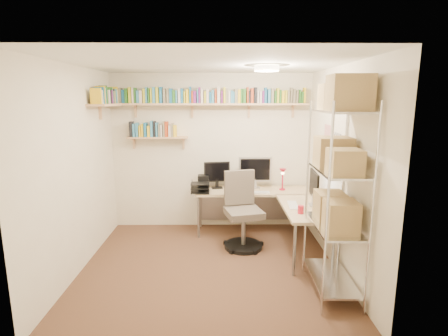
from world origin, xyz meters
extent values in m
plane|color=#49281F|center=(0.00, 0.00, 0.00)|extent=(3.20, 3.20, 0.00)
cube|color=beige|center=(0.00, 1.50, 1.25)|extent=(3.20, 0.04, 2.50)
cube|color=beige|center=(-1.60, 0.00, 1.25)|extent=(0.04, 3.00, 2.50)
cube|color=beige|center=(1.60, 0.00, 1.25)|extent=(0.04, 3.00, 2.50)
cube|color=beige|center=(0.00, -1.50, 1.25)|extent=(3.20, 0.04, 2.50)
cube|color=white|center=(0.00, 0.00, 2.50)|extent=(3.20, 3.00, 0.04)
cube|color=silver|center=(1.59, 0.55, 1.55)|extent=(0.01, 0.30, 0.42)
cube|color=white|center=(1.59, 0.15, 1.50)|extent=(0.01, 0.28, 0.38)
cylinder|color=#FFEAC6|center=(0.70, 0.20, 2.46)|extent=(0.30, 0.30, 0.06)
cube|color=tan|center=(0.00, 1.38, 2.02)|extent=(3.05, 0.25, 0.03)
cube|color=tan|center=(-1.48, 0.95, 2.02)|extent=(0.25, 1.00, 0.03)
cube|color=tan|center=(-0.85, 1.40, 1.50)|extent=(0.95, 0.20, 0.02)
cube|color=tan|center=(-1.20, 1.44, 1.95)|extent=(0.03, 0.20, 0.20)
cube|color=tan|center=(-0.30, 1.44, 1.95)|extent=(0.03, 0.20, 0.20)
cube|color=tan|center=(0.60, 1.44, 1.95)|extent=(0.03, 0.20, 0.20)
cube|color=tan|center=(1.30, 1.44, 1.95)|extent=(0.03, 0.20, 0.20)
cube|color=#797258|center=(-1.47, 1.38, 2.14)|extent=(0.03, 0.14, 0.22)
cube|color=#B03917|center=(-1.43, 1.38, 2.12)|extent=(0.02, 0.15, 0.18)
cube|color=#797258|center=(-1.39, 1.38, 2.15)|extent=(0.04, 0.13, 0.23)
cube|color=#1C6292|center=(-1.34, 1.38, 2.14)|extent=(0.04, 0.12, 0.20)
cube|color=#2A6822|center=(-1.29, 1.38, 2.15)|extent=(0.04, 0.14, 0.22)
cube|color=gold|center=(-1.24, 1.38, 2.16)|extent=(0.04, 0.15, 0.24)
cube|color=beige|center=(-1.20, 1.38, 2.15)|extent=(0.03, 0.12, 0.24)
cube|color=#2A6822|center=(-1.16, 1.38, 2.15)|extent=(0.03, 0.12, 0.23)
cube|color=teal|center=(-1.12, 1.38, 2.13)|extent=(0.04, 0.14, 0.19)
cube|color=beige|center=(-1.07, 1.38, 2.13)|extent=(0.04, 0.15, 0.19)
cube|color=gold|center=(-1.02, 1.38, 2.14)|extent=(0.03, 0.11, 0.22)
cube|color=teal|center=(-0.99, 1.38, 2.16)|extent=(0.03, 0.12, 0.24)
cube|color=#2A6822|center=(-0.95, 1.38, 2.15)|extent=(0.02, 0.13, 0.23)
cube|color=gold|center=(-0.91, 1.38, 2.15)|extent=(0.03, 0.12, 0.23)
cube|color=teal|center=(-0.87, 1.38, 2.16)|extent=(0.04, 0.15, 0.24)
cube|color=gold|center=(-0.82, 1.38, 2.16)|extent=(0.04, 0.12, 0.24)
cube|color=#1C6292|center=(-0.77, 1.38, 2.16)|extent=(0.04, 0.14, 0.25)
cube|color=#797258|center=(-0.71, 1.38, 2.15)|extent=(0.04, 0.12, 0.22)
cube|color=#797258|center=(-0.66, 1.38, 2.15)|extent=(0.04, 0.11, 0.23)
cube|color=#1C6292|center=(-0.62, 1.38, 2.15)|extent=(0.04, 0.13, 0.22)
cube|color=#2A6822|center=(-0.57, 1.38, 2.13)|extent=(0.04, 0.15, 0.19)
cube|color=teal|center=(-0.53, 1.38, 2.13)|extent=(0.02, 0.13, 0.20)
cube|color=beige|center=(-0.49, 1.38, 2.15)|extent=(0.04, 0.11, 0.23)
cube|color=#1C6292|center=(-0.44, 1.38, 2.15)|extent=(0.04, 0.12, 0.22)
cube|color=gold|center=(-0.40, 1.38, 2.13)|extent=(0.02, 0.13, 0.18)
cube|color=yellow|center=(-0.36, 1.38, 2.14)|extent=(0.04, 0.14, 0.21)
cube|color=#1C6292|center=(-0.32, 1.38, 2.16)|extent=(0.02, 0.15, 0.25)
cube|color=#B03917|center=(-0.29, 1.38, 2.13)|extent=(0.03, 0.14, 0.18)
cube|color=#751F71|center=(-0.25, 1.38, 2.13)|extent=(0.04, 0.15, 0.18)
cube|color=teal|center=(-0.20, 1.38, 2.14)|extent=(0.02, 0.12, 0.21)
cube|color=#751F71|center=(-0.18, 1.38, 2.16)|extent=(0.02, 0.14, 0.24)
cube|color=beige|center=(-0.14, 1.38, 2.14)|extent=(0.04, 0.14, 0.22)
cube|color=gold|center=(-0.09, 1.38, 2.13)|extent=(0.03, 0.11, 0.18)
cube|color=beige|center=(-0.05, 1.38, 2.14)|extent=(0.04, 0.13, 0.21)
cube|color=#1C6292|center=(-0.01, 1.38, 2.12)|extent=(0.03, 0.13, 0.17)
cube|color=teal|center=(0.03, 1.38, 2.13)|extent=(0.04, 0.13, 0.20)
cube|color=#B03917|center=(0.07, 1.38, 2.14)|extent=(0.03, 0.14, 0.21)
cube|color=beige|center=(0.12, 1.38, 2.16)|extent=(0.04, 0.15, 0.25)
cube|color=#751F71|center=(0.17, 1.38, 2.13)|extent=(0.02, 0.14, 0.19)
cube|color=gold|center=(0.21, 1.38, 2.16)|extent=(0.03, 0.13, 0.24)
cube|color=#797258|center=(0.25, 1.38, 2.15)|extent=(0.03, 0.13, 0.22)
cube|color=beige|center=(0.28, 1.38, 2.13)|extent=(0.03, 0.13, 0.19)
cube|color=teal|center=(0.32, 1.38, 2.13)|extent=(0.03, 0.12, 0.19)
cube|color=teal|center=(0.35, 1.38, 2.12)|extent=(0.02, 0.12, 0.18)
cube|color=#797258|center=(0.39, 1.38, 2.15)|extent=(0.04, 0.13, 0.22)
cube|color=yellow|center=(0.44, 1.38, 2.14)|extent=(0.04, 0.12, 0.21)
cube|color=#2A6822|center=(0.47, 1.38, 2.14)|extent=(0.02, 0.13, 0.22)
cube|color=#2A6822|center=(0.52, 1.38, 2.14)|extent=(0.04, 0.15, 0.22)
cube|color=#B03917|center=(0.57, 1.38, 2.16)|extent=(0.03, 0.14, 0.24)
cube|color=black|center=(0.60, 1.38, 2.13)|extent=(0.03, 0.13, 0.19)
cube|color=#B03917|center=(0.63, 1.38, 2.15)|extent=(0.04, 0.14, 0.23)
cube|color=black|center=(0.69, 1.38, 2.16)|extent=(0.04, 0.12, 0.24)
cube|color=beige|center=(0.73, 1.38, 2.13)|extent=(0.02, 0.12, 0.19)
cube|color=beige|center=(0.77, 1.38, 2.13)|extent=(0.03, 0.12, 0.18)
cube|color=#751F71|center=(0.81, 1.38, 2.13)|extent=(0.03, 0.11, 0.19)
cube|color=#1C6292|center=(0.84, 1.38, 2.15)|extent=(0.04, 0.11, 0.24)
cube|color=teal|center=(0.90, 1.38, 2.14)|extent=(0.04, 0.14, 0.21)
cube|color=#797258|center=(0.95, 1.38, 2.15)|extent=(0.04, 0.13, 0.22)
cube|color=#2A6822|center=(0.99, 1.38, 2.13)|extent=(0.03, 0.14, 0.19)
cube|color=gold|center=(1.03, 1.38, 2.15)|extent=(0.03, 0.14, 0.23)
cube|color=#2A6822|center=(1.07, 1.38, 2.14)|extent=(0.03, 0.14, 0.20)
cube|color=yellow|center=(1.11, 1.38, 2.13)|extent=(0.04, 0.15, 0.19)
cube|color=gold|center=(1.16, 1.38, 2.13)|extent=(0.03, 0.14, 0.20)
cube|color=#797258|center=(1.19, 1.38, 2.13)|extent=(0.03, 0.14, 0.20)
cube|color=#797258|center=(1.24, 1.38, 2.15)|extent=(0.03, 0.11, 0.24)
cube|color=#797258|center=(1.28, 1.38, 2.14)|extent=(0.03, 0.13, 0.22)
cube|color=#797258|center=(1.33, 1.38, 2.13)|extent=(0.03, 0.13, 0.19)
cube|color=#2A6822|center=(1.37, 1.38, 2.14)|extent=(0.02, 0.13, 0.21)
cube|color=#2A6822|center=(1.41, 1.38, 2.12)|extent=(0.03, 0.11, 0.17)
cube|color=yellow|center=(1.45, 1.38, 2.15)|extent=(0.02, 0.12, 0.24)
cube|color=yellow|center=(-1.48, 0.51, 2.14)|extent=(0.14, 0.03, 0.20)
cube|color=#797258|center=(-1.48, 0.56, 2.13)|extent=(0.12, 0.04, 0.18)
cube|color=beige|center=(-1.48, 0.61, 2.12)|extent=(0.12, 0.03, 0.18)
cube|color=#1C6292|center=(-1.48, 0.65, 2.15)|extent=(0.13, 0.03, 0.22)
cube|color=yellow|center=(-1.48, 0.69, 2.15)|extent=(0.14, 0.02, 0.24)
cube|color=#1C6292|center=(-1.48, 0.73, 2.14)|extent=(0.13, 0.02, 0.21)
cube|color=#2A6822|center=(-1.48, 0.77, 2.16)|extent=(0.14, 0.03, 0.24)
cube|color=#797258|center=(-1.48, 0.81, 2.16)|extent=(0.11, 0.03, 0.25)
cube|color=beige|center=(-1.48, 0.86, 2.13)|extent=(0.15, 0.04, 0.19)
cube|color=#2A6822|center=(-1.48, 0.90, 2.14)|extent=(0.13, 0.03, 0.22)
cube|color=black|center=(-1.48, 0.94, 2.13)|extent=(0.14, 0.04, 0.20)
cube|color=#751F71|center=(-1.48, 0.99, 2.13)|extent=(0.15, 0.04, 0.19)
cube|color=#2A6822|center=(-1.48, 1.04, 2.15)|extent=(0.13, 0.02, 0.23)
cube|color=teal|center=(-1.48, 1.07, 2.14)|extent=(0.12, 0.03, 0.22)
cube|color=#797258|center=(-1.48, 1.10, 2.12)|extent=(0.14, 0.03, 0.18)
cube|color=black|center=(-1.48, 1.14, 2.14)|extent=(0.12, 0.02, 0.21)
cube|color=yellow|center=(-1.48, 1.18, 2.13)|extent=(0.11, 0.03, 0.19)
cube|color=teal|center=(-1.48, 1.23, 2.14)|extent=(0.13, 0.04, 0.21)
cube|color=beige|center=(-1.48, 1.26, 2.13)|extent=(0.14, 0.02, 0.19)
cube|color=yellow|center=(-1.48, 1.30, 2.16)|extent=(0.12, 0.03, 0.25)
cube|color=beige|center=(-1.48, 1.35, 2.13)|extent=(0.13, 0.03, 0.19)
cube|color=black|center=(-1.26, 1.40, 1.63)|extent=(0.04, 0.15, 0.24)
cube|color=teal|center=(-1.21, 1.40, 1.61)|extent=(0.03, 0.14, 0.20)
cube|color=teal|center=(-1.16, 1.40, 1.62)|extent=(0.04, 0.11, 0.22)
cube|color=yellow|center=(-1.12, 1.40, 1.60)|extent=(0.03, 0.13, 0.18)
cube|color=yellow|center=(-1.08, 1.40, 1.61)|extent=(0.03, 0.12, 0.20)
cube|color=#1C6292|center=(-1.03, 1.40, 1.62)|extent=(0.04, 0.14, 0.22)
cube|color=yellow|center=(-0.98, 1.40, 1.60)|extent=(0.04, 0.12, 0.17)
cube|color=teal|center=(-0.94, 1.40, 1.64)|extent=(0.04, 0.12, 0.25)
cube|color=black|center=(-0.89, 1.40, 1.63)|extent=(0.03, 0.12, 0.24)
cube|color=teal|center=(-0.85, 1.40, 1.62)|extent=(0.03, 0.14, 0.22)
cube|color=#797258|center=(-0.82, 1.40, 1.61)|extent=(0.03, 0.14, 0.20)
cube|color=beige|center=(-0.78, 1.40, 1.61)|extent=(0.03, 0.11, 0.19)
cube|color=#797258|center=(-0.74, 1.40, 1.63)|extent=(0.03, 0.12, 0.24)
cube|color=#B03917|center=(-0.70, 1.40, 1.63)|extent=(0.04, 0.14, 0.24)
cube|color=beige|center=(-0.65, 1.40, 1.60)|extent=(0.04, 0.11, 0.18)
cube|color=#797258|center=(-0.61, 1.40, 1.62)|extent=(0.03, 0.13, 0.21)
cube|color=yellow|center=(-0.57, 1.40, 1.60)|extent=(0.04, 0.13, 0.18)
cube|color=tan|center=(0.65, 1.18, 0.67)|extent=(1.78, 0.56, 0.04)
cube|color=tan|center=(1.26, 0.31, 0.67)|extent=(0.56, 1.22, 0.04)
cylinder|color=gray|center=(-0.19, 0.95, 0.33)|extent=(0.04, 0.04, 0.65)
cylinder|color=gray|center=(-0.19, 1.41, 0.33)|extent=(0.04, 0.04, 0.65)
cylinder|color=gray|center=(1.49, 1.41, 0.33)|extent=(0.04, 0.04, 0.65)
cylinder|color=gray|center=(1.02, -0.25, 0.33)|extent=(0.04, 0.04, 0.65)
cylinder|color=gray|center=(1.49, -0.25, 0.33)|extent=(0.04, 0.04, 0.65)
cube|color=gray|center=(0.65, 1.42, 0.37)|extent=(1.68, 0.02, 0.51)
cube|color=silver|center=(0.70, 1.29, 1.00)|extent=(0.51, 0.03, 0.39)
cube|color=black|center=(0.70, 1.27, 1.00)|extent=(0.46, 0.00, 0.34)
cube|color=black|center=(0.09, 1.29, 0.96)|extent=(0.41, 0.03, 0.32)
cube|color=black|center=(1.39, 0.36, 0.98)|extent=(0.03, 0.54, 0.36)
cube|color=white|center=(1.37, 0.36, 0.98)|extent=(0.00, 0.49, 0.31)
cube|color=white|center=(0.70, 1.01, 0.70)|extent=(0.39, 0.12, 0.01)
cube|color=white|center=(1.12, 0.36, 0.70)|extent=(0.12, 0.37, 0.01)
cylinder|color=#B70F2B|center=(1.12, 1.18, 0.70)|extent=(0.09, 0.09, 0.02)
cylinder|color=#B70F2B|center=(1.12, 1.18, 0.84)|extent=(0.02, 0.02, 0.26)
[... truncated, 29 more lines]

